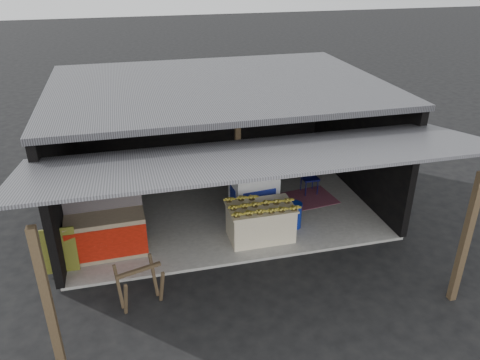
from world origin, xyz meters
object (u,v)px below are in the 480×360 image
object	(u,v)px
white_crate	(254,193)
banana_table	(261,222)
sawhorse	(140,283)
neighbor_stall	(107,233)
plastic_chair	(309,174)
water_barrel	(293,216)

from	to	relation	value
white_crate	banana_table	bearing A→B (deg)	-103.39
sawhorse	neighbor_stall	bearing A→B (deg)	91.85
banana_table	plastic_chair	bearing A→B (deg)	44.37
white_crate	sawhorse	xyz separation A→B (m)	(-2.71, -2.45, -0.13)
water_barrel	plastic_chair	world-z (taller)	plastic_chair
neighbor_stall	water_barrel	bearing A→B (deg)	-0.87
banana_table	sawhorse	bearing A→B (deg)	-150.63
banana_table	neighbor_stall	world-z (taller)	neighbor_stall
water_barrel	plastic_chair	bearing A→B (deg)	57.74
sawhorse	white_crate	bearing A→B (deg)	25.58
white_crate	plastic_chair	size ratio (longest dim) A/B	1.33
neighbor_stall	sawhorse	xyz separation A→B (m)	(0.55, -1.67, -0.05)
white_crate	water_barrel	distance (m)	1.04
banana_table	neighbor_stall	distance (m)	3.15
white_crate	sawhorse	distance (m)	3.66
water_barrel	sawhorse	bearing A→B (deg)	-153.09
banana_table	plastic_chair	size ratio (longest dim) A/B	1.66
white_crate	sawhorse	bearing A→B (deg)	-144.22
neighbor_stall	plastic_chair	bearing A→B (deg)	15.92
water_barrel	plastic_chair	xyz separation A→B (m)	(0.95, 1.51, 0.22)
neighbor_stall	white_crate	bearing A→B (deg)	11.58
white_crate	neighbor_stall	size ratio (longest dim) A/B	0.71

